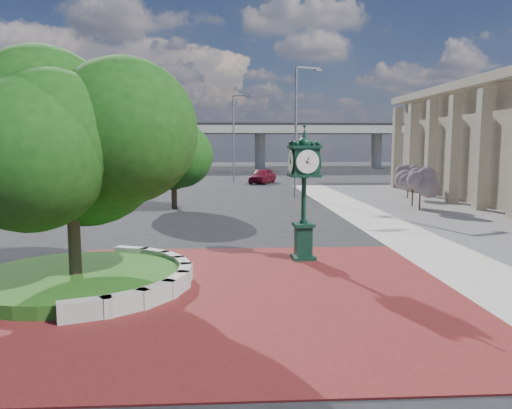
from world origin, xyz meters
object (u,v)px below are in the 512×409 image
object	(u,v)px
parked_car	(263,176)
street_lamp_far	(235,131)
street_lamp_near	(299,122)
post_clock	(304,188)

from	to	relation	value
parked_car	street_lamp_far	distance (m)	6.11
street_lamp_far	parked_car	bearing A→B (deg)	-42.13
street_lamp_near	street_lamp_far	bearing A→B (deg)	105.67
parked_car	street_lamp_near	distance (m)	15.07
post_clock	parked_car	bearing A→B (deg)	88.39
post_clock	street_lamp_near	distance (m)	21.79
parked_car	street_lamp_near	xyz separation A→B (m)	(1.83, -14.05, 5.13)
post_clock	parked_car	world-z (taller)	post_clock
post_clock	street_lamp_far	world-z (taller)	street_lamp_far
parked_car	street_lamp_far	xyz separation A→B (m)	(-2.83, 2.56, 4.77)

